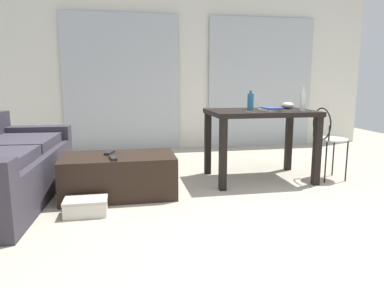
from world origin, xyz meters
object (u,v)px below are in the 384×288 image
object	(u,v)px
bowl	(288,105)
shoebox	(86,207)
craft_table	(260,121)
tv_remote_primary	(109,153)
bottle_far	(251,101)
book_stack	(270,109)
coffee_table	(119,175)
bottle_near	(303,101)
scissors	(250,112)
wire_chair	(327,134)
tv_remote_secondary	(113,158)

from	to	relation	value
bowl	shoebox	bearing A→B (deg)	-157.39
craft_table	tv_remote_primary	size ratio (longest dim) A/B	6.98
bottle_far	book_stack	world-z (taller)	bottle_far
coffee_table	bottle_near	size ratio (longest dim) A/B	4.28
coffee_table	bowl	bearing A→B (deg)	13.00
shoebox	bowl	bearing A→B (deg)	22.61
bottle_near	bowl	world-z (taller)	bottle_near
book_stack	shoebox	distance (m)	2.11
scissors	tv_remote_primary	bearing A→B (deg)	179.54
scissors	tv_remote_primary	xyz separation A→B (m)	(-1.42, 0.01, -0.37)
book_stack	scissors	world-z (taller)	book_stack
bowl	book_stack	world-z (taller)	bowl
craft_table	shoebox	bearing A→B (deg)	-157.04
shoebox	bottle_near	bearing A→B (deg)	13.99
coffee_table	book_stack	bearing A→B (deg)	6.17
wire_chair	bottle_far	xyz separation A→B (m)	(-0.82, 0.22, 0.36)
craft_table	book_stack	size ratio (longest dim) A/B	4.59
wire_chair	bottle_far	size ratio (longest dim) A/B	3.86
tv_remote_primary	tv_remote_secondary	size ratio (longest dim) A/B	0.98
bottle_near	tv_remote_secondary	bearing A→B (deg)	-172.83
wire_chair	tv_remote_primary	distance (m)	2.36
bottle_far	shoebox	size ratio (longest dim) A/B	0.60
bowl	wire_chair	bearing A→B (deg)	-41.39
wire_chair	bowl	size ratio (longest dim) A/B	5.64
bowl	shoebox	size ratio (longest dim) A/B	0.41
bottle_far	scissors	size ratio (longest dim) A/B	2.25
craft_table	bottle_far	distance (m)	0.25
scissors	shoebox	world-z (taller)	scissors
scissors	bottle_far	bearing A→B (deg)	68.83
bowl	bottle_far	bearing A→B (deg)	-171.52
craft_table	book_stack	xyz separation A→B (m)	(0.06, -0.12, 0.14)
scissors	tv_remote_secondary	size ratio (longest dim) A/B	0.57
bowl	scissors	size ratio (longest dim) A/B	1.54
bowl	tv_remote_primary	size ratio (longest dim) A/B	0.89
wire_chair	bottle_near	size ratio (longest dim) A/B	3.27
coffee_table	bowl	distance (m)	2.08
wire_chair	bowl	bearing A→B (deg)	138.61
coffee_table	shoebox	world-z (taller)	coffee_table
tv_remote_primary	shoebox	xyz separation A→B (m)	(-0.18, -0.55, -0.34)
wire_chair	scissors	bearing A→B (deg)	-175.04
shoebox	tv_remote_secondary	bearing A→B (deg)	52.90
tv_remote_primary	tv_remote_secondary	world-z (taller)	same
bottle_far	scissors	world-z (taller)	bottle_far
wire_chair	shoebox	xyz separation A→B (m)	(-2.54, -0.62, -0.45)
scissors	shoebox	xyz separation A→B (m)	(-1.60, -0.54, -0.72)
wire_chair	bottle_far	distance (m)	0.92
wire_chair	bowl	xyz separation A→B (m)	(-0.34, 0.30, 0.30)
coffee_table	tv_remote_secondary	xyz separation A→B (m)	(-0.05, -0.17, 0.21)
tv_remote_secondary	wire_chair	bearing A→B (deg)	-2.38
bottle_near	bowl	bearing A→B (deg)	88.10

